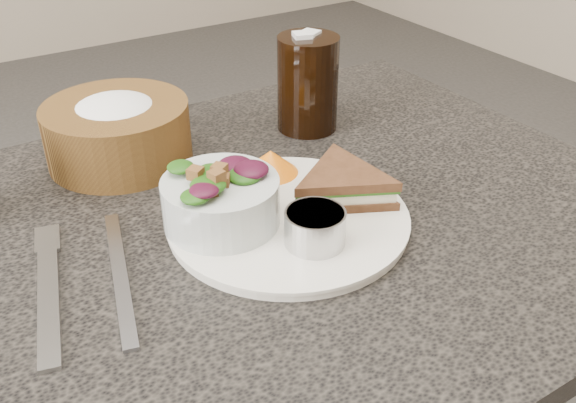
% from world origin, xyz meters
% --- Properties ---
extents(dinner_plate, '(0.27, 0.27, 0.01)m').
position_xyz_m(dinner_plate, '(0.06, -0.02, 0.76)').
color(dinner_plate, silver).
rests_on(dinner_plate, dining_table).
extents(sandwich, '(0.19, 0.19, 0.04)m').
position_xyz_m(sandwich, '(0.13, -0.03, 0.78)').
color(sandwich, '#51301C').
rests_on(sandwich, dinner_plate).
extents(salad_bowl, '(0.14, 0.14, 0.08)m').
position_xyz_m(salad_bowl, '(-0.02, 0.00, 0.80)').
color(salad_bowl, '#B8C1BD').
rests_on(salad_bowl, dinner_plate).
extents(dressing_ramekin, '(0.09, 0.09, 0.04)m').
position_xyz_m(dressing_ramekin, '(0.05, -0.09, 0.78)').
color(dressing_ramekin, '#ABACAD').
rests_on(dressing_ramekin, dinner_plate).
extents(orange_wedge, '(0.10, 0.10, 0.03)m').
position_xyz_m(orange_wedge, '(0.09, 0.07, 0.78)').
color(orange_wedge, orange).
rests_on(orange_wedge, dinner_plate).
extents(fork, '(0.07, 0.20, 0.01)m').
position_xyz_m(fork, '(-0.21, -0.01, 0.75)').
color(fork, '#A7A8AA').
rests_on(fork, dining_table).
extents(knife, '(0.07, 0.22, 0.00)m').
position_xyz_m(knife, '(-0.14, -0.01, 0.75)').
color(knife, '#A9ACB6').
rests_on(knife, dining_table).
extents(bread_basket, '(0.25, 0.25, 0.11)m').
position_xyz_m(bread_basket, '(-0.05, 0.23, 0.80)').
color(bread_basket, brown).
rests_on(bread_basket, dining_table).
extents(cola_glass, '(0.11, 0.11, 0.15)m').
position_xyz_m(cola_glass, '(0.22, 0.18, 0.82)').
color(cola_glass, black).
rests_on(cola_glass, dining_table).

